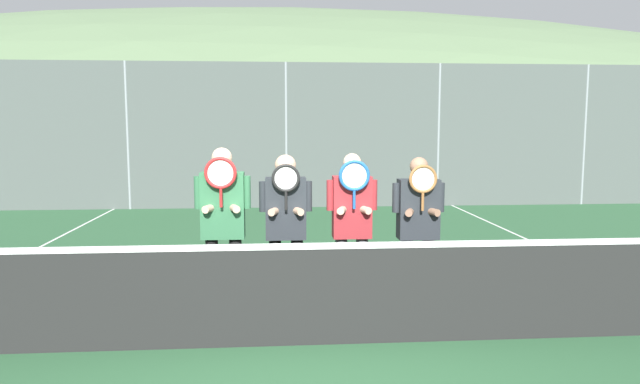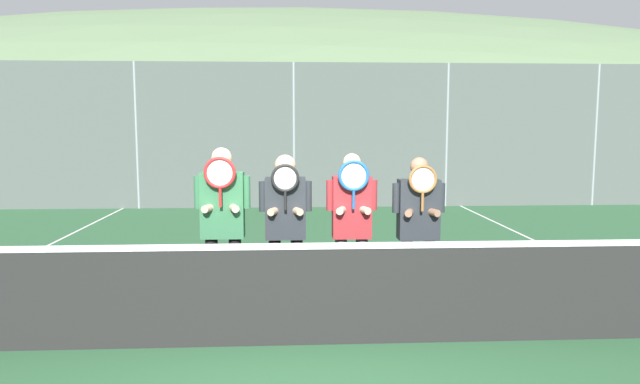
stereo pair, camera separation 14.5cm
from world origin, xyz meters
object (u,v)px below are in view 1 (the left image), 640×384
object	(u,v)px
player_leftmost	(223,219)
car_center	(418,165)
car_far_left	(45,167)
player_center_right	(352,221)
player_center_left	(286,220)
car_left_of_center	(234,163)
player_rightmost	(418,222)

from	to	relation	value
player_leftmost	car_center	world-z (taller)	player_leftmost
car_far_left	player_center_right	bearing A→B (deg)	-55.60
player_center_left	car_left_of_center	size ratio (longest dim) A/B	0.38
player_center_right	car_center	size ratio (longest dim) A/B	0.36
car_left_of_center	car_center	bearing A→B (deg)	-1.80
player_leftmost	player_center_right	distance (m)	1.36
player_center_left	car_far_left	xyz separation A→B (m)	(-6.66, 10.74, -0.17)
player_leftmost	car_far_left	world-z (taller)	player_leftmost
car_left_of_center	car_center	distance (m)	5.42
car_left_of_center	car_center	xyz separation A→B (m)	(5.42, -0.17, -0.08)
car_left_of_center	car_far_left	bearing A→B (deg)	179.54
car_far_left	car_left_of_center	bearing A→B (deg)	-0.46
player_leftmost	car_center	size ratio (longest dim) A/B	0.38
player_leftmost	player_rightmost	xyz separation A→B (m)	(2.08, 0.07, -0.08)
player_leftmost	car_center	xyz separation A→B (m)	(4.74, 10.63, -0.19)
player_center_right	player_rightmost	bearing A→B (deg)	-1.38
car_left_of_center	player_center_left	bearing A→B (deg)	-82.91
player_center_right	player_leftmost	bearing A→B (deg)	-176.17
player_center_right	car_far_left	bearing A→B (deg)	124.40
player_leftmost	player_center_right	size ratio (longest dim) A/B	1.04
player_center_left	player_center_right	world-z (taller)	player_center_right
player_leftmost	car_far_left	size ratio (longest dim) A/B	0.39
player_center_left	player_rightmost	world-z (taller)	player_center_left
player_leftmost	car_left_of_center	world-z (taller)	car_left_of_center
car_center	player_center_right	bearing A→B (deg)	-107.79
player_leftmost	player_center_right	bearing A→B (deg)	3.83
player_center_left	player_rightmost	size ratio (longest dim) A/B	1.02
car_far_left	car_left_of_center	distance (m)	5.33
car_center	player_center_left	bearing A→B (deg)	-111.23
player_center_right	player_rightmost	world-z (taller)	player_center_right
player_center_left	player_center_right	bearing A→B (deg)	-1.21
player_leftmost	player_center_left	xyz separation A→B (m)	(0.65, 0.11, -0.04)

